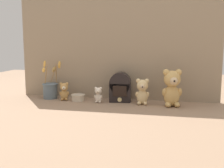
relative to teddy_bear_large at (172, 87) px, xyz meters
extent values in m
plane|color=#8E7056|center=(-0.43, 0.01, -0.13)|extent=(4.00, 4.00, 0.00)
cube|color=gray|center=(-0.43, 0.18, 0.26)|extent=(1.54, 0.02, 0.78)
ellipsoid|color=tan|center=(0.00, 0.00, -0.06)|extent=(0.13, 0.11, 0.15)
sphere|color=tan|center=(0.00, 0.00, 0.06)|extent=(0.11, 0.11, 0.11)
sphere|color=#D1B289|center=(0.01, -0.04, 0.05)|extent=(0.05, 0.05, 0.05)
sphere|color=black|center=(0.01, -0.06, 0.05)|extent=(0.02, 0.02, 0.02)
sphere|color=tan|center=(0.04, 0.01, 0.10)|extent=(0.05, 0.05, 0.05)
sphere|color=tan|center=(-0.04, -0.01, 0.10)|extent=(0.05, 0.05, 0.05)
ellipsoid|color=tan|center=(0.05, 0.01, -0.03)|extent=(0.04, 0.06, 0.07)
ellipsoid|color=tan|center=(-0.05, -0.02, -0.03)|extent=(0.04, 0.06, 0.07)
ellipsoid|color=tan|center=(0.04, -0.02, -0.12)|extent=(0.05, 0.07, 0.04)
ellipsoid|color=tan|center=(-0.02, -0.03, -0.12)|extent=(0.05, 0.07, 0.04)
ellipsoid|color=#DBBC84|center=(-0.20, 0.02, -0.08)|extent=(0.08, 0.07, 0.11)
sphere|color=#DBBC84|center=(-0.20, 0.02, 0.00)|extent=(0.08, 0.08, 0.08)
sphere|color=#D1B289|center=(-0.20, -0.01, 0.00)|extent=(0.04, 0.04, 0.04)
sphere|color=black|center=(-0.20, -0.02, 0.00)|extent=(0.01, 0.01, 0.01)
sphere|color=#DBBC84|center=(-0.18, 0.03, 0.03)|extent=(0.03, 0.03, 0.03)
sphere|color=#DBBC84|center=(-0.23, 0.02, 0.03)|extent=(0.03, 0.03, 0.03)
ellipsoid|color=#DBBC84|center=(-0.17, 0.02, -0.06)|extent=(0.03, 0.04, 0.05)
ellipsoid|color=#DBBC84|center=(-0.24, 0.01, -0.06)|extent=(0.03, 0.04, 0.05)
ellipsoid|color=#DBBC84|center=(-0.18, 0.00, -0.12)|extent=(0.03, 0.05, 0.03)
ellipsoid|color=#DBBC84|center=(-0.22, 0.00, -0.12)|extent=(0.03, 0.05, 0.03)
ellipsoid|color=tan|center=(-0.80, 0.04, -0.09)|extent=(0.07, 0.06, 0.08)
sphere|color=tan|center=(-0.80, 0.04, -0.03)|extent=(0.06, 0.06, 0.06)
sphere|color=beige|center=(-0.79, 0.01, -0.04)|extent=(0.03, 0.03, 0.03)
sphere|color=black|center=(-0.79, 0.00, -0.04)|extent=(0.01, 0.01, 0.01)
sphere|color=tan|center=(-0.78, 0.04, -0.01)|extent=(0.02, 0.02, 0.02)
sphere|color=tan|center=(-0.82, 0.03, -0.01)|extent=(0.02, 0.02, 0.02)
ellipsoid|color=tan|center=(-0.77, 0.04, -0.08)|extent=(0.02, 0.03, 0.04)
ellipsoid|color=tan|center=(-0.82, 0.02, -0.08)|extent=(0.02, 0.03, 0.04)
ellipsoid|color=tan|center=(-0.78, 0.02, -0.12)|extent=(0.03, 0.04, 0.02)
ellipsoid|color=tan|center=(-0.81, 0.01, -0.12)|extent=(0.03, 0.04, 0.02)
ellipsoid|color=beige|center=(-0.52, 0.01, -0.10)|extent=(0.05, 0.04, 0.07)
sphere|color=beige|center=(-0.52, 0.01, -0.05)|extent=(0.05, 0.05, 0.05)
sphere|color=beige|center=(-0.52, -0.01, -0.05)|extent=(0.02, 0.02, 0.02)
sphere|color=black|center=(-0.52, -0.02, -0.05)|extent=(0.01, 0.01, 0.01)
sphere|color=beige|center=(-0.51, 0.02, -0.03)|extent=(0.02, 0.02, 0.02)
sphere|color=beige|center=(-0.54, 0.01, -0.03)|extent=(0.02, 0.02, 0.02)
ellipsoid|color=beige|center=(-0.50, 0.01, -0.09)|extent=(0.02, 0.02, 0.03)
ellipsoid|color=beige|center=(-0.55, 0.01, -0.09)|extent=(0.02, 0.02, 0.03)
ellipsoid|color=beige|center=(-0.51, 0.00, -0.13)|extent=(0.02, 0.03, 0.02)
ellipsoid|color=beige|center=(-0.54, 0.00, -0.13)|extent=(0.02, 0.03, 0.02)
cylinder|color=slate|center=(-0.93, 0.07, -0.07)|extent=(0.11, 0.11, 0.12)
torus|color=slate|center=(-0.93, 0.07, -0.02)|extent=(0.12, 0.12, 0.01)
cylinder|color=#9E7542|center=(-0.96, 0.08, 0.04)|extent=(0.01, 0.03, 0.10)
ellipsoid|color=gold|center=(-0.98, 0.08, 0.09)|extent=(0.03, 0.03, 0.04)
cylinder|color=#9E7542|center=(-0.88, 0.09, 0.06)|extent=(0.03, 0.06, 0.16)
ellipsoid|color=gold|center=(-0.86, 0.11, 0.14)|extent=(0.03, 0.03, 0.04)
cylinder|color=#9E7542|center=(-0.88, 0.09, 0.05)|extent=(0.02, 0.05, 0.14)
ellipsoid|color=gold|center=(-0.86, 0.10, 0.12)|extent=(0.03, 0.04, 0.05)
cylinder|color=#9E7542|center=(-0.92, 0.12, 0.04)|extent=(0.04, 0.01, 0.10)
ellipsoid|color=tan|center=(-0.92, 0.13, 0.09)|extent=(0.04, 0.03, 0.05)
cylinder|color=#9E7542|center=(-0.96, 0.08, 0.06)|extent=(0.01, 0.03, 0.15)
ellipsoid|color=gold|center=(-0.98, 0.09, 0.13)|extent=(0.02, 0.03, 0.06)
cube|color=black|center=(-0.37, 0.08, -0.06)|extent=(0.17, 0.12, 0.14)
cylinder|color=black|center=(-0.37, 0.08, 0.01)|extent=(0.17, 0.12, 0.16)
cube|color=black|center=(-0.37, 0.03, -0.05)|extent=(0.10, 0.02, 0.08)
cylinder|color=#D6BC7A|center=(-0.37, 0.03, -0.11)|extent=(0.03, 0.01, 0.03)
cylinder|color=beige|center=(-0.69, 0.04, -0.11)|extent=(0.10, 0.10, 0.04)
cylinder|color=beige|center=(-0.69, 0.04, -0.09)|extent=(0.10, 0.10, 0.01)
camera|label=1|loc=(0.00, -1.93, 0.31)|focal=45.00mm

